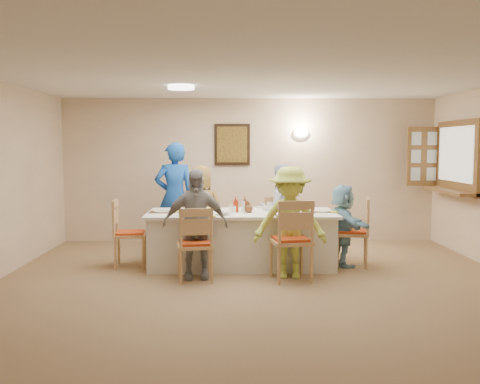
{
  "coord_description": "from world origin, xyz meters",
  "views": [
    {
      "loc": [
        -0.33,
        -5.87,
        1.69
      ],
      "look_at": [
        -0.2,
        1.4,
        1.05
      ],
      "focal_mm": 40.0,
      "sensor_mm": 36.0,
      "label": 1
    }
  ],
  "objects_px": {
    "diner_back_right": "(280,210)",
    "condiment_ketchup": "(236,204)",
    "chair_back_left": "(202,224)",
    "chair_front_right": "(291,239)",
    "chair_back_right": "(279,226)",
    "caregiver": "(175,197)",
    "chair_left_end": "(130,233)",
    "chair_right_end": "(352,231)",
    "diner_front_right": "(290,222)",
    "dining_table": "(242,239)",
    "chair_front_left": "(195,243)",
    "diner_back_left": "(201,211)",
    "serving_hatch": "(457,157)",
    "diner_front_left": "(195,224)",
    "diner_right_end": "(343,225)"
  },
  "relations": [
    {
      "from": "diner_back_right",
      "to": "condiment_ketchup",
      "type": "bearing_deg",
      "value": 33.58
    },
    {
      "from": "chair_back_left",
      "to": "chair_front_right",
      "type": "distance_m",
      "value": 2.0
    },
    {
      "from": "chair_back_right",
      "to": "caregiver",
      "type": "relative_size",
      "value": 0.51
    },
    {
      "from": "chair_left_end",
      "to": "chair_back_right",
      "type": "bearing_deg",
      "value": -74.31
    },
    {
      "from": "chair_right_end",
      "to": "diner_front_right",
      "type": "distance_m",
      "value": 1.19
    },
    {
      "from": "chair_back_left",
      "to": "caregiver",
      "type": "bearing_deg",
      "value": 142.54
    },
    {
      "from": "dining_table",
      "to": "chair_back_right",
      "type": "bearing_deg",
      "value": 53.13
    },
    {
      "from": "caregiver",
      "to": "chair_back_right",
      "type": "bearing_deg",
      "value": 154.31
    },
    {
      "from": "chair_front_left",
      "to": "diner_back_left",
      "type": "bearing_deg",
      "value": -98.64
    },
    {
      "from": "diner_back_left",
      "to": "caregiver",
      "type": "xyz_separation_m",
      "value": [
        -0.45,
        0.47,
        0.17
      ]
    },
    {
      "from": "serving_hatch",
      "to": "chair_right_end",
      "type": "distance_m",
      "value": 2.28
    },
    {
      "from": "chair_left_end",
      "to": "diner_back_right",
      "type": "height_order",
      "value": "diner_back_right"
    },
    {
      "from": "chair_back_left",
      "to": "chair_left_end",
      "type": "relative_size",
      "value": 0.99
    },
    {
      "from": "serving_hatch",
      "to": "dining_table",
      "type": "bearing_deg",
      "value": -165.23
    },
    {
      "from": "chair_right_end",
      "to": "diner_back_left",
      "type": "relative_size",
      "value": 0.69
    },
    {
      "from": "diner_front_right",
      "to": "chair_front_left",
      "type": "bearing_deg",
      "value": -169.39
    },
    {
      "from": "chair_front_right",
      "to": "chair_front_left",
      "type": "bearing_deg",
      "value": -9.26
    },
    {
      "from": "chair_front_left",
      "to": "chair_right_end",
      "type": "bearing_deg",
      "value": -168.23
    },
    {
      "from": "diner_front_left",
      "to": "dining_table",
      "type": "bearing_deg",
      "value": 45.35
    },
    {
      "from": "condiment_ketchup",
      "to": "caregiver",
      "type": "bearing_deg",
      "value": 129.83
    },
    {
      "from": "diner_back_left",
      "to": "diner_back_right",
      "type": "height_order",
      "value": "diner_back_right"
    },
    {
      "from": "chair_front_right",
      "to": "caregiver",
      "type": "height_order",
      "value": "caregiver"
    },
    {
      "from": "diner_back_left",
      "to": "chair_back_right",
      "type": "bearing_deg",
      "value": -175.25
    },
    {
      "from": "diner_front_left",
      "to": "diner_right_end",
      "type": "xyz_separation_m",
      "value": [
        2.02,
        0.68,
        -0.12
      ]
    },
    {
      "from": "dining_table",
      "to": "diner_front_right",
      "type": "xyz_separation_m",
      "value": [
        0.6,
        -0.68,
        0.33
      ]
    },
    {
      "from": "chair_right_end",
      "to": "diner_back_left",
      "type": "height_order",
      "value": "diner_back_left"
    },
    {
      "from": "serving_hatch",
      "to": "chair_front_left",
      "type": "xyz_separation_m",
      "value": [
        -3.99,
        -1.69,
        -1.03
      ]
    },
    {
      "from": "diner_back_right",
      "to": "caregiver",
      "type": "relative_size",
      "value": 0.81
    },
    {
      "from": "chair_left_end",
      "to": "diner_back_right",
      "type": "xyz_separation_m",
      "value": [
        2.15,
        0.68,
        0.23
      ]
    },
    {
      "from": "chair_front_left",
      "to": "diner_front_right",
      "type": "xyz_separation_m",
      "value": [
        1.2,
        0.12,
        0.24
      ]
    },
    {
      "from": "chair_back_left",
      "to": "chair_left_end",
      "type": "height_order",
      "value": "chair_left_end"
    },
    {
      "from": "serving_hatch",
      "to": "diner_front_left",
      "type": "height_order",
      "value": "serving_hatch"
    },
    {
      "from": "diner_right_end",
      "to": "diner_front_left",
      "type": "bearing_deg",
      "value": 96.72
    },
    {
      "from": "caregiver",
      "to": "diner_back_left",
      "type": "bearing_deg",
      "value": 120.04
    },
    {
      "from": "chair_right_end",
      "to": "condiment_ketchup",
      "type": "xyz_separation_m",
      "value": [
        -1.63,
        -0.01,
        0.39
      ]
    },
    {
      "from": "chair_right_end",
      "to": "diner_front_right",
      "type": "bearing_deg",
      "value": -42.5
    },
    {
      "from": "diner_back_right",
      "to": "dining_table",
      "type": "bearing_deg",
      "value": 36.86
    },
    {
      "from": "diner_back_left",
      "to": "condiment_ketchup",
      "type": "bearing_deg",
      "value": 125.91
    },
    {
      "from": "diner_right_end",
      "to": "diner_back_right",
      "type": "bearing_deg",
      "value": 38.45
    },
    {
      "from": "chair_back_right",
      "to": "condiment_ketchup",
      "type": "relative_size",
      "value": 4.04
    },
    {
      "from": "chair_back_left",
      "to": "diner_right_end",
      "type": "xyz_separation_m",
      "value": [
        2.02,
        -0.8,
        0.1
      ]
    },
    {
      "from": "diner_front_left",
      "to": "caregiver",
      "type": "height_order",
      "value": "caregiver"
    },
    {
      "from": "caregiver",
      "to": "condiment_ketchup",
      "type": "relative_size",
      "value": 7.91
    },
    {
      "from": "chair_front_right",
      "to": "caregiver",
      "type": "distance_m",
      "value": 2.58
    },
    {
      "from": "chair_back_left",
      "to": "serving_hatch",
      "type": "bearing_deg",
      "value": 1.75
    },
    {
      "from": "diner_back_right",
      "to": "chair_front_left",
      "type": "bearing_deg",
      "value": 39.25
    },
    {
      "from": "chair_back_right",
      "to": "diner_front_right",
      "type": "distance_m",
      "value": 1.5
    },
    {
      "from": "dining_table",
      "to": "diner_back_left",
      "type": "relative_size",
      "value": 1.87
    },
    {
      "from": "chair_back_right",
      "to": "chair_front_right",
      "type": "relative_size",
      "value": 0.86
    },
    {
      "from": "dining_table",
      "to": "diner_back_right",
      "type": "distance_m",
      "value": 0.96
    }
  ]
}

